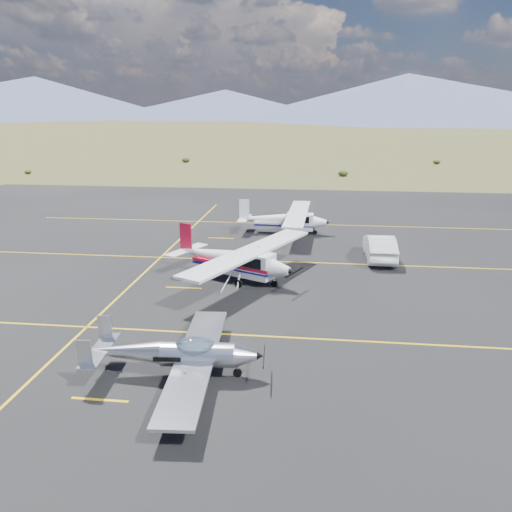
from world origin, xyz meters
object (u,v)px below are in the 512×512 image
(aircraft_low_wing, at_px, (178,354))
(sedan, at_px, (380,247))
(aircraft_cessna, at_px, (234,258))
(aircraft_plain, at_px, (284,219))

(aircraft_low_wing, distance_m, sedan, 18.26)
(sedan, bearing_deg, aircraft_cessna, 29.34)
(aircraft_cessna, xyz_separation_m, aircraft_plain, (2.15, 11.28, -0.11))
(aircraft_plain, bearing_deg, aircraft_cessna, -98.75)
(aircraft_cessna, distance_m, aircraft_plain, 11.48)
(aircraft_plain, xyz_separation_m, sedan, (6.56, -6.31, -0.34))
(aircraft_cessna, bearing_deg, aircraft_low_wing, -66.47)
(aircraft_plain, bearing_deg, aircraft_low_wing, -94.17)
(aircraft_low_wing, relative_size, aircraft_cessna, 0.79)
(aircraft_plain, height_order, sedan, aircraft_plain)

